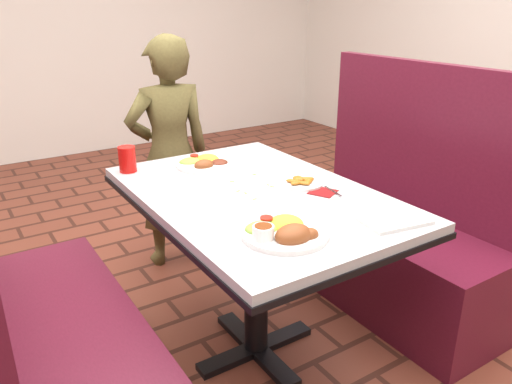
# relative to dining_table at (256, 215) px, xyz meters

# --- Properties ---
(dining_table) EXTENTS (0.81, 1.21, 0.75)m
(dining_table) POSITION_rel_dining_table_xyz_m (0.00, 0.00, 0.00)
(dining_table) COLOR #BABEC0
(dining_table) RESTS_ON ground
(booth_bench_left) EXTENTS (0.47, 1.20, 1.17)m
(booth_bench_left) POSITION_rel_dining_table_xyz_m (-0.80, 0.00, -0.32)
(booth_bench_left) COLOR maroon
(booth_bench_left) RESTS_ON ground
(booth_bench_right) EXTENTS (0.47, 1.20, 1.17)m
(booth_bench_right) POSITION_rel_dining_table_xyz_m (0.80, 0.00, -0.32)
(booth_bench_right) COLOR maroon
(booth_bench_right) RESTS_ON ground
(diner_person) EXTENTS (0.49, 0.35, 1.28)m
(diner_person) POSITION_rel_dining_table_xyz_m (0.06, 0.97, -0.01)
(diner_person) COLOR brown
(diner_person) RESTS_ON ground
(near_dinner_plate) EXTENTS (0.28, 0.28, 0.09)m
(near_dinner_plate) POSITION_rel_dining_table_xyz_m (-0.13, -0.37, 0.13)
(near_dinner_plate) COLOR white
(near_dinner_plate) RESTS_ON dining_table
(far_dinner_plate) EXTENTS (0.26, 0.26, 0.07)m
(far_dinner_plate) POSITION_rel_dining_table_xyz_m (-0.01, 0.40, 0.12)
(far_dinner_plate) COLOR white
(far_dinner_plate) RESTS_ON dining_table
(plantain_plate) EXTENTS (0.17, 0.17, 0.03)m
(plantain_plate) POSITION_rel_dining_table_xyz_m (0.20, -0.03, 0.11)
(plantain_plate) COLOR white
(plantain_plate) RESTS_ON dining_table
(maroon_napkin) EXTENTS (0.13, 0.13, 0.00)m
(maroon_napkin) POSITION_rel_dining_table_xyz_m (0.21, -0.14, 0.10)
(maroon_napkin) COLOR maroon
(maroon_napkin) RESTS_ON dining_table
(spoon_utensil) EXTENTS (0.03, 0.12, 0.00)m
(spoon_utensil) POSITION_rel_dining_table_xyz_m (0.25, -0.16, 0.10)
(spoon_utensil) COLOR silver
(spoon_utensil) RESTS_ON dining_table
(red_tumbler) EXTENTS (0.07, 0.07, 0.11)m
(red_tumbler) POSITION_rel_dining_table_xyz_m (-0.33, 0.51, 0.15)
(red_tumbler) COLOR red
(red_tumbler) RESTS_ON dining_table
(paper_napkin) EXTENTS (0.24, 0.20, 0.01)m
(paper_napkin) POSITION_rel_dining_table_xyz_m (0.24, -0.47, 0.10)
(paper_napkin) COLOR silver
(paper_napkin) RESTS_ON dining_table
(knife_utensil) EXTENTS (0.02, 0.18, 0.00)m
(knife_utensil) POSITION_rel_dining_table_xyz_m (-0.10, -0.38, 0.11)
(knife_utensil) COLOR #BBBCC0
(knife_utensil) RESTS_ON dining_table
(fork_utensil) EXTENTS (0.06, 0.13, 0.00)m
(fork_utensil) POSITION_rel_dining_table_xyz_m (-0.14, -0.34, 0.11)
(fork_utensil) COLOR silver
(fork_utensil) RESTS_ON dining_table
(lettuce_shreds) EXTENTS (0.28, 0.32, 0.00)m
(lettuce_shreds) POSITION_rel_dining_table_xyz_m (0.04, 0.06, 0.10)
(lettuce_shreds) COLOR #86C54E
(lettuce_shreds) RESTS_ON dining_table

